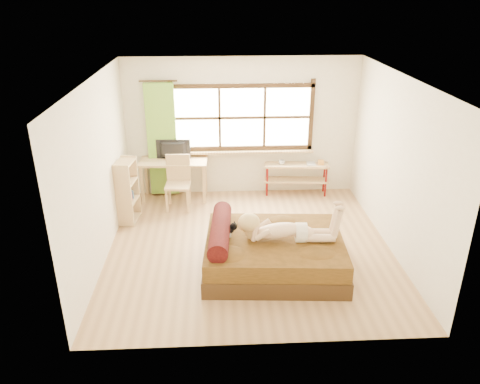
{
  "coord_description": "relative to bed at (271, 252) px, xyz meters",
  "views": [
    {
      "loc": [
        -0.5,
        -6.55,
        3.88
      ],
      "look_at": [
        -0.15,
        0.2,
        0.89
      ],
      "focal_mm": 35.0,
      "sensor_mm": 36.0,
      "label": 1
    }
  ],
  "objects": [
    {
      "name": "wall_front",
      "position": [
        -0.26,
        -1.63,
        1.07
      ],
      "size": [
        4.5,
        0.0,
        4.5
      ],
      "primitive_type": "plane",
      "rotation": [
        -1.57,
        0.0,
        0.0
      ],
      "color": "silver",
      "rests_on": "floor"
    },
    {
      "name": "curtain",
      "position": [
        -1.81,
        2.75,
        0.87
      ],
      "size": [
        0.55,
        0.1,
        2.2
      ],
      "primitive_type": "cube",
      "color": "#4E9929",
      "rests_on": "wall_back"
    },
    {
      "name": "desk",
      "position": [
        -1.6,
        2.57,
        0.42
      ],
      "size": [
        1.31,
        0.65,
        0.81
      ],
      "rotation": [
        0.0,
        0.0,
        -0.05
      ],
      "color": "tan",
      "rests_on": "floor"
    },
    {
      "name": "kitten",
      "position": [
        -0.67,
        0.1,
        0.35
      ],
      "size": [
        0.31,
        0.14,
        0.24
      ],
      "primitive_type": null,
      "rotation": [
        0.0,
        0.0,
        -0.07
      ],
      "color": "black",
      "rests_on": "bed"
    },
    {
      "name": "wall_left",
      "position": [
        -2.51,
        0.62,
        1.07
      ],
      "size": [
        0.0,
        4.5,
        4.5
      ],
      "primitive_type": "plane",
      "rotation": [
        1.57,
        0.0,
        1.57
      ],
      "color": "silver",
      "rests_on": "floor"
    },
    {
      "name": "monitor",
      "position": [
        -1.6,
        2.62,
        0.72
      ],
      "size": [
        0.66,
        0.12,
        0.38
      ],
      "primitive_type": "imported",
      "rotation": [
        0.0,
        0.0,
        3.1
      ],
      "color": "black",
      "rests_on": "desk"
    },
    {
      "name": "ceiling",
      "position": [
        -0.26,
        0.62,
        2.42
      ],
      "size": [
        4.5,
        4.5,
        0.0
      ],
      "primitive_type": "plane",
      "rotation": [
        3.14,
        0.0,
        0.0
      ],
      "color": "white",
      "rests_on": "wall_back"
    },
    {
      "name": "bed",
      "position": [
        0.0,
        0.0,
        0.0
      ],
      "size": [
        2.13,
        1.76,
        0.77
      ],
      "rotation": [
        0.0,
        0.0,
        -0.07
      ],
      "color": "#34240F",
      "rests_on": "floor"
    },
    {
      "name": "bookshelf",
      "position": [
        -2.34,
        1.65,
        0.31
      ],
      "size": [
        0.34,
        0.53,
        1.14
      ],
      "rotation": [
        0.0,
        0.0,
        -0.13
      ],
      "color": "tan",
      "rests_on": "floor"
    },
    {
      "name": "woman",
      "position": [
        0.2,
        -0.05,
        0.54
      ],
      "size": [
        1.44,
        0.5,
        0.61
      ],
      "primitive_type": null,
      "rotation": [
        0.0,
        0.0,
        -0.07
      ],
      "color": "#DBB18D",
      "rests_on": "bed"
    },
    {
      "name": "window",
      "position": [
        -0.26,
        2.84,
        1.23
      ],
      "size": [
        2.8,
        0.16,
        1.46
      ],
      "color": "#FFEDBF",
      "rests_on": "wall_back"
    },
    {
      "name": "pipe_shelf",
      "position": [
        0.83,
        2.69,
        0.19
      ],
      "size": [
        1.29,
        0.42,
        0.72
      ],
      "rotation": [
        0.0,
        0.0,
        -0.08
      ],
      "color": "tan",
      "rests_on": "floor"
    },
    {
      "name": "chair",
      "position": [
        -1.5,
        2.22,
        0.29
      ],
      "size": [
        0.47,
        0.47,
        1.01
      ],
      "rotation": [
        0.0,
        0.0,
        -0.05
      ],
      "color": "tan",
      "rests_on": "floor"
    },
    {
      "name": "wall_right",
      "position": [
        1.99,
        0.62,
        1.07
      ],
      "size": [
        0.0,
        4.5,
        4.5
      ],
      "primitive_type": "plane",
      "rotation": [
        1.57,
        0.0,
        -1.57
      ],
      "color": "silver",
      "rests_on": "floor"
    },
    {
      "name": "wall_back",
      "position": [
        -0.26,
        2.87,
        1.07
      ],
      "size": [
        4.5,
        0.0,
        4.5
      ],
      "primitive_type": "plane",
      "rotation": [
        1.57,
        0.0,
        0.0
      ],
      "color": "silver",
      "rests_on": "floor"
    },
    {
      "name": "floor",
      "position": [
        -0.26,
        0.62,
        -0.28
      ],
      "size": [
        4.5,
        4.5,
        0.0
      ],
      "primitive_type": "plane",
      "color": "#9E754C",
      "rests_on": "ground"
    },
    {
      "name": "book",
      "position": [
        1.01,
        2.69,
        0.37
      ],
      "size": [
        0.19,
        0.25,
        0.02
      ],
      "primitive_type": "imported",
      "rotation": [
        0.0,
        0.0,
        -0.08
      ],
      "color": "gray",
      "rests_on": "pipe_shelf"
    },
    {
      "name": "cup",
      "position": [
        0.51,
        2.69,
        0.4
      ],
      "size": [
        0.12,
        0.12,
        0.09
      ],
      "primitive_type": "imported",
      "rotation": [
        0.0,
        0.0,
        -0.08
      ],
      "color": "gray",
      "rests_on": "pipe_shelf"
    }
  ]
}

